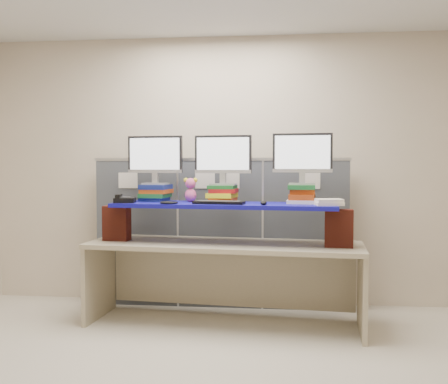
# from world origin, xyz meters

# --- Properties ---
(room) EXTENTS (5.00, 4.00, 2.80)m
(room) POSITION_xyz_m (0.00, 0.00, 1.40)
(room) COLOR beige
(room) RESTS_ON ground
(cubicle_partition) EXTENTS (2.60, 0.06, 1.53)m
(cubicle_partition) POSITION_xyz_m (-0.00, 1.78, 0.77)
(cubicle_partition) COLOR #40454C
(cubicle_partition) RESTS_ON ground
(desk) EXTENTS (2.53, 0.94, 0.75)m
(desk) POSITION_xyz_m (0.10, 1.21, 0.60)
(desk) COLOR tan
(desk) RESTS_ON ground
(brick_pier_left) EXTENTS (0.25, 0.15, 0.32)m
(brick_pier_left) POSITION_xyz_m (-0.91, 1.26, 0.91)
(brick_pier_left) COLOR maroon
(brick_pier_left) RESTS_ON desk
(brick_pier_right) EXTENTS (0.25, 0.15, 0.32)m
(brick_pier_right) POSITION_xyz_m (1.10, 1.07, 0.91)
(brick_pier_right) COLOR maroon
(brick_pier_right) RESTS_ON desk
(blue_board) EXTENTS (2.05, 0.68, 0.04)m
(blue_board) POSITION_xyz_m (0.10, 1.21, 1.09)
(blue_board) COLOR #0F0A7F
(blue_board) RESTS_ON brick_pier_left
(book_stack_left) EXTENTS (0.29, 0.33, 0.16)m
(book_stack_left) POSITION_xyz_m (-0.58, 1.40, 1.19)
(book_stack_left) COLOR navy
(book_stack_left) RESTS_ON blue_board
(book_stack_center) EXTENTS (0.28, 0.33, 0.16)m
(book_stack_center) POSITION_xyz_m (0.07, 1.34, 1.19)
(book_stack_center) COLOR #B54411
(book_stack_center) RESTS_ON blue_board
(book_stack_right) EXTENTS (0.28, 0.32, 0.17)m
(book_stack_right) POSITION_xyz_m (0.80, 1.27, 1.19)
(book_stack_right) COLOR silver
(book_stack_right) RESTS_ON blue_board
(monitor_left) EXTENTS (0.53, 0.17, 0.46)m
(monitor_left) POSITION_xyz_m (-0.58, 1.39, 1.53)
(monitor_left) COLOR #ABACB0
(monitor_left) RESTS_ON book_stack_left
(monitor_center) EXTENTS (0.53, 0.17, 0.46)m
(monitor_center) POSITION_xyz_m (0.08, 1.33, 1.53)
(monitor_center) COLOR #ABACB0
(monitor_center) RESTS_ON book_stack_center
(monitor_right) EXTENTS (0.53, 0.17, 0.46)m
(monitor_right) POSITION_xyz_m (0.80, 1.27, 1.54)
(monitor_right) COLOR #ABACB0
(monitor_right) RESTS_ON book_stack_right
(keyboard) EXTENTS (0.46, 0.21, 0.03)m
(keyboard) POSITION_xyz_m (0.07, 1.09, 1.13)
(keyboard) COLOR black
(keyboard) RESTS_ON blue_board
(mouse) EXTENTS (0.09, 0.12, 0.03)m
(mouse) POSITION_xyz_m (0.46, 1.03, 1.13)
(mouse) COLOR black
(mouse) RESTS_ON blue_board
(desk_phone) EXTENTS (0.20, 0.19, 0.08)m
(desk_phone) POSITION_xyz_m (-0.81, 1.16, 1.14)
(desk_phone) COLOR black
(desk_phone) RESTS_ON blue_board
(headset) EXTENTS (0.22, 0.22, 0.02)m
(headset) POSITION_xyz_m (-0.38, 1.09, 1.12)
(headset) COLOR black
(headset) RESTS_ON blue_board
(plush_toy) EXTENTS (0.13, 0.10, 0.22)m
(plush_toy) POSITION_xyz_m (-0.23, 1.33, 1.23)
(plush_toy) COLOR #DF558F
(plush_toy) RESTS_ON blue_board
(binder_stack) EXTENTS (0.25, 0.21, 0.05)m
(binder_stack) POSITION_xyz_m (1.01, 1.05, 1.14)
(binder_stack) COLOR white
(binder_stack) RESTS_ON blue_board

